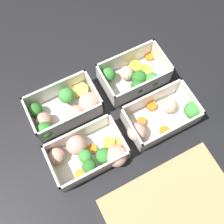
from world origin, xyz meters
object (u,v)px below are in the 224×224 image
container_near_left (134,76)px  container_near_right (66,108)px  container_far_left (161,117)px  container_far_right (90,154)px

container_near_left → container_near_right: size_ratio=0.96×
container_near_right → container_far_left: (-0.19, 0.13, -0.00)m
container_near_left → container_near_right: (0.19, 0.00, 0.00)m
container_near_right → container_far_right: (-0.00, 0.13, -0.00)m
container_near_left → container_far_right: (0.19, 0.13, 0.00)m
container_near_left → container_near_right: 0.19m
container_near_left → container_far_right: bearing=34.7°
container_near_left → container_far_left: (-0.00, 0.13, 0.00)m
container_near_right → container_far_left: size_ratio=0.92×
container_far_left → container_far_right: size_ratio=1.11×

